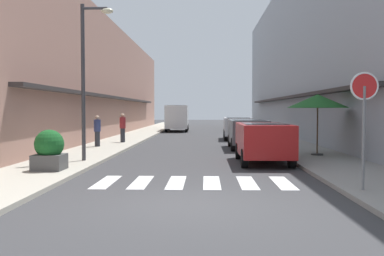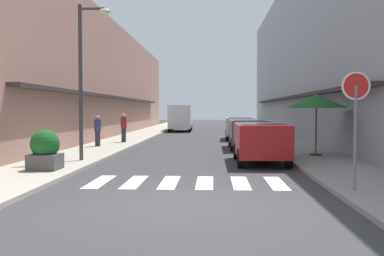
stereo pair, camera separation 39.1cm
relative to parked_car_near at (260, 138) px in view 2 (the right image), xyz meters
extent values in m
plane|color=#38383A|center=(-2.42, 13.49, -0.92)|extent=(113.08, 113.08, 0.00)
cube|color=#ADA899|center=(-7.24, 13.49, -0.86)|extent=(2.69, 71.96, 0.12)
cube|color=gray|center=(2.40, 13.49, -0.86)|extent=(2.69, 71.96, 0.12)
cube|color=#A87A6B|center=(-11.09, 15.06, 3.15)|extent=(5.00, 48.26, 8.15)
cube|color=#332D2D|center=(-8.34, 15.06, 1.88)|extent=(0.50, 33.78, 0.16)
cube|color=#939EA8|center=(6.24, 15.06, 4.95)|extent=(5.00, 48.26, 11.74)
cube|color=#332D2D|center=(3.49, 15.06, 1.88)|extent=(0.50, 33.78, 0.16)
cube|color=silver|center=(-4.80, -4.35, -0.91)|extent=(0.45, 2.20, 0.01)
cube|color=silver|center=(-3.85, -4.35, -0.91)|extent=(0.45, 2.20, 0.01)
cube|color=silver|center=(-2.90, -4.35, -0.91)|extent=(0.45, 2.20, 0.01)
cube|color=silver|center=(-1.95, -4.35, -0.91)|extent=(0.45, 2.20, 0.01)
cube|color=silver|center=(-1.00, -4.35, -0.91)|extent=(0.45, 2.20, 0.01)
cube|color=silver|center=(-0.05, -4.35, -0.91)|extent=(0.45, 2.20, 0.01)
cube|color=maroon|center=(0.00, 0.04, -0.04)|extent=(1.75, 3.97, 1.13)
cube|color=black|center=(0.00, -0.16, 0.27)|extent=(1.47, 2.22, 0.56)
cylinder|color=black|center=(-0.80, 1.34, -0.60)|extent=(0.22, 0.64, 0.64)
cylinder|color=black|center=(0.79, 1.35, -0.60)|extent=(0.22, 0.64, 0.64)
cylinder|color=black|center=(-0.79, -1.27, -0.60)|extent=(0.22, 0.64, 0.64)
cylinder|color=black|center=(0.80, -1.27, -0.60)|extent=(0.22, 0.64, 0.64)
cube|color=#4C5156|center=(0.00, 5.97, -0.04)|extent=(1.75, 4.05, 1.13)
cube|color=black|center=(0.00, 5.77, 0.27)|extent=(1.47, 2.27, 0.56)
cylinder|color=black|center=(-0.79, 7.31, -0.60)|extent=(0.22, 0.64, 0.64)
cylinder|color=black|center=(0.80, 7.30, -0.60)|extent=(0.22, 0.64, 0.64)
cylinder|color=black|center=(-0.80, 4.64, -0.60)|extent=(0.22, 0.64, 0.64)
cylinder|color=black|center=(0.79, 4.63, -0.60)|extent=(0.22, 0.64, 0.64)
cube|color=silver|center=(0.00, 12.80, -0.04)|extent=(1.85, 4.13, 1.13)
cube|color=black|center=(0.00, 12.60, 0.27)|extent=(1.53, 2.33, 0.56)
cylinder|color=black|center=(-0.76, 14.17, -0.60)|extent=(0.24, 0.65, 0.64)
cylinder|color=black|center=(0.83, 14.13, -0.60)|extent=(0.24, 0.65, 0.64)
cylinder|color=black|center=(-0.83, 11.47, -0.60)|extent=(0.24, 0.65, 0.64)
cylinder|color=black|center=(0.76, 11.43, -0.60)|extent=(0.24, 0.65, 0.64)
cube|color=silver|center=(-4.69, 23.87, 0.41)|extent=(2.05, 5.43, 2.03)
cube|color=black|center=(-4.69, 23.60, 1.17)|extent=(1.69, 3.05, 0.56)
cylinder|color=black|center=(-5.62, 25.64, -0.60)|extent=(0.23, 0.64, 0.64)
cylinder|color=black|center=(-3.83, 25.67, -0.60)|extent=(0.23, 0.64, 0.64)
cylinder|color=black|center=(-5.56, 22.07, -0.60)|extent=(0.23, 0.64, 0.64)
cylinder|color=black|center=(-3.77, 22.10, -0.60)|extent=(0.23, 0.64, 0.64)
cylinder|color=slate|center=(1.51, -5.91, 0.39)|extent=(0.07, 0.07, 2.38)
cylinder|color=red|center=(1.51, -5.91, 1.58)|extent=(0.64, 0.03, 0.64)
torus|color=white|center=(1.51, -5.91, 1.58)|extent=(0.65, 0.05, 0.65)
cylinder|color=#38383D|center=(-6.54, -0.29, 2.02)|extent=(0.14, 0.14, 5.63)
cylinder|color=#38383D|center=(-6.09, -0.29, 4.68)|extent=(0.90, 0.10, 0.10)
ellipsoid|color=beige|center=(-5.64, -0.29, 4.58)|extent=(0.44, 0.28, 0.20)
cylinder|color=#262626|center=(2.43, 1.86, -0.77)|extent=(0.48, 0.48, 0.06)
cylinder|color=#4C3823|center=(2.43, 1.86, 0.30)|extent=(0.06, 0.06, 2.20)
cone|color=#19511E|center=(2.43, 1.86, 1.40)|extent=(2.47, 2.47, 0.55)
cube|color=#4C4C4C|center=(-6.89, -2.85, -0.56)|extent=(0.89, 0.89, 0.48)
sphere|color=#195623|center=(-6.89, -2.85, -0.01)|extent=(0.89, 0.89, 0.89)
cylinder|color=#282B33|center=(-7.55, 5.76, -0.42)|extent=(0.26, 0.26, 0.75)
cylinder|color=navy|center=(-7.55, 5.76, 0.25)|extent=(0.34, 0.34, 0.60)
sphere|color=tan|center=(-7.55, 5.76, 0.65)|extent=(0.20, 0.20, 0.20)
cylinder|color=#282B33|center=(-6.82, 8.66, -0.40)|extent=(0.26, 0.26, 0.79)
cylinder|color=maroon|center=(-6.82, 8.66, 0.31)|extent=(0.34, 0.34, 0.63)
sphere|color=tan|center=(-6.82, 8.66, 0.73)|extent=(0.21, 0.21, 0.21)
camera|label=1|loc=(-2.12, -16.00, 1.04)|focal=40.87mm
camera|label=2|loc=(-1.73, -15.98, 1.04)|focal=40.87mm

